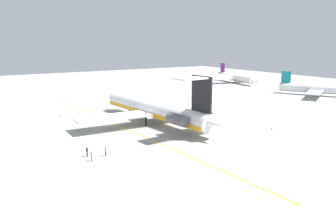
{
  "coord_description": "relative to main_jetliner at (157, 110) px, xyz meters",
  "views": [
    {
      "loc": [
        75.6,
        -30.41,
        19.57
      ],
      "look_at": [
        5.43,
        14.69,
        3.03
      ],
      "focal_mm": 36.37,
      "sensor_mm": 36.0,
      "label": 1
    }
  ],
  "objects": [
    {
      "name": "ground",
      "position": [
        -6.67,
        -10.78,
        -3.52
      ],
      "size": [
        288.72,
        288.72,
        0.0
      ],
      "primitive_type": "plane",
      "color": "#9E9E99"
    },
    {
      "name": "airliner_far_left",
      "position": [
        -50.9,
        74.95,
        -0.91
      ],
      "size": [
        29.54,
        29.38,
        8.84
      ],
      "rotation": [
        0.0,
        0.0,
        -0.18
      ],
      "color": "white",
      "rests_on": "ground"
    },
    {
      "name": "main_jetliner",
      "position": [
        0.0,
        0.0,
        0.0
      ],
      "size": [
        44.29,
        39.25,
        12.89
      ],
      "rotation": [
        0.0,
        0.0,
        3.21
      ],
      "color": "white",
      "rests_on": "ground"
    },
    {
      "name": "safety_cone_wingtip",
      "position": [
        -26.8,
        15.83,
        -3.24
      ],
      "size": [
        0.4,
        0.4,
        0.55
      ],
      "primitive_type": "cone",
      "color": "#EA590F",
      "rests_on": "ground"
    },
    {
      "name": "ground_crew_near_nose",
      "position": [
        16.68,
        -22.74,
        -2.38
      ],
      "size": [
        0.44,
        0.29,
        1.8
      ],
      "rotation": [
        0.0,
        0.0,
        1.26
      ],
      "color": "black",
      "rests_on": "ground"
    },
    {
      "name": "safety_cone_nose",
      "position": [
        -21.36,
        -17.59,
        -3.24
      ],
      "size": [
        0.4,
        0.4,
        0.55
      ],
      "primitive_type": "cone",
      "color": "#EA590F",
      "rests_on": "ground"
    },
    {
      "name": "airliner_mid_left",
      "position": [
        -5.14,
        72.79,
        -1.02
      ],
      "size": [
        26.49,
        26.8,
        8.47
      ],
      "rotation": [
        0.0,
        0.0,
        0.48
      ],
      "color": "silver",
      "rests_on": "ground"
    },
    {
      "name": "ground_crew_portside",
      "position": [
        15.58,
        -19.8,
        -2.48
      ],
      "size": [
        0.26,
        0.37,
        1.64
      ],
      "rotation": [
        0.0,
        0.0,
        3.64
      ],
      "color": "black",
      "rests_on": "ground"
    },
    {
      "name": "ground_crew_near_tail",
      "position": [
        14.14,
        -22.61,
        -2.35
      ],
      "size": [
        0.45,
        0.29,
        1.84
      ],
      "rotation": [
        0.0,
        0.0,
        5.01
      ],
      "color": "black",
      "rests_on": "ground"
    },
    {
      "name": "safety_cone_tail",
      "position": [
        18.67,
        19.22,
        -3.24
      ],
      "size": [
        0.4,
        0.4,
        0.55
      ],
      "primitive_type": "cone",
      "color": "#EA590F",
      "rests_on": "ground"
    },
    {
      "name": "taxiway_centreline",
      "position": [
        -1.24,
        -8.74,
        -3.51
      ],
      "size": [
        93.45,
        4.03,
        0.01
      ],
      "primitive_type": "cube",
      "rotation": [
        0.0,
        0.0,
        3.18
      ],
      "color": "gold",
      "rests_on": "ground"
    }
  ]
}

